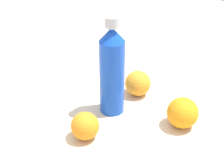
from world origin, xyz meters
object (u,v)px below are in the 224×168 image
at_px(orange_1, 138,83).
at_px(orange_2, 183,113).
at_px(orange_0, 85,126).
at_px(water_bottle, 112,70).

relative_size(orange_1, orange_2, 0.94).
height_order(orange_0, orange_1, orange_1).
bearing_deg(orange_0, orange_1, 165.42).
xyz_separation_m(orange_0, orange_2, (-0.13, 0.20, 0.01)).
bearing_deg(water_bottle, orange_2, -76.06).
bearing_deg(orange_2, orange_0, -58.10).
height_order(water_bottle, orange_0, water_bottle).
bearing_deg(orange_0, orange_2, 121.90).
bearing_deg(orange_1, orange_2, 55.54).
xyz_separation_m(water_bottle, orange_2, (0.00, 0.19, -0.08)).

